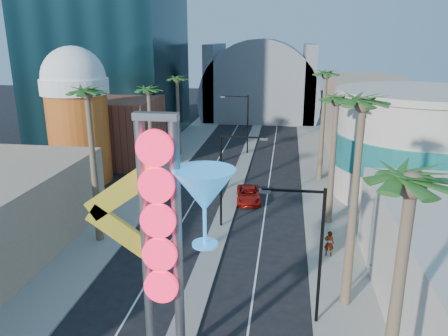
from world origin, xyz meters
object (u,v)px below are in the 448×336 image
red_pickup (249,194)px  pedestrian_b (376,266)px  neon_sign (180,236)px  pedestrian_a (329,243)px

red_pickup → pedestrian_b: 16.22m
pedestrian_b → neon_sign: bearing=47.7°
neon_sign → pedestrian_a: bearing=59.2°
pedestrian_a → pedestrian_b: (2.76, -2.71, -0.11)m
pedestrian_b → red_pickup: bearing=-50.7°
neon_sign → red_pickup: size_ratio=2.56×
neon_sign → pedestrian_b: bearing=44.3°
neon_sign → pedestrian_a: size_ratio=6.54×
pedestrian_a → neon_sign: bearing=67.9°
neon_sign → red_pickup: 24.27m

